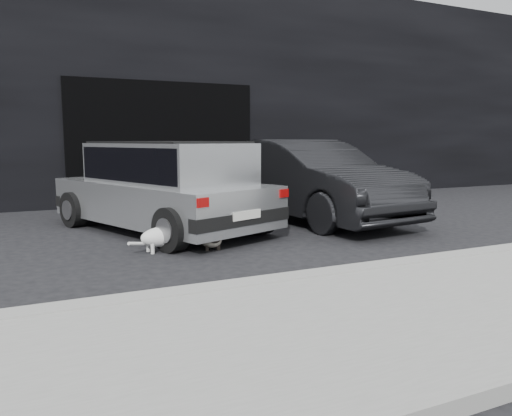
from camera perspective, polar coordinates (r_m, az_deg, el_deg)
name	(u,v)px	position (r m, az deg, el deg)	size (l,w,h in m)	color
ground	(171,241)	(6.94, -9.72, -3.76)	(80.00, 80.00, 0.00)	black
building_facade	(141,94)	(12.92, -12.98, 12.60)	(34.00, 4.00, 5.00)	black
garage_opening	(164,143)	(10.92, -10.50, 7.27)	(4.00, 0.10, 2.60)	black
curb	(342,275)	(5.03, 9.76, -7.50)	(18.00, 0.25, 0.12)	gray
sidewalk	(432,313)	(4.15, 19.48, -11.24)	(18.00, 2.20, 0.11)	gray
silver_hatchback	(165,183)	(7.61, -10.37, 2.87)	(2.84, 4.02, 1.36)	#ABADAF
second_car	(308,180)	(8.61, 5.99, 3.19)	(1.46, 4.20, 1.38)	black
cat_siamese	(211,238)	(6.39, -5.18, -3.46)	(0.37, 0.85, 0.29)	beige
cat_white	(166,235)	(6.33, -10.22, -3.08)	(0.86, 0.37, 0.40)	silver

